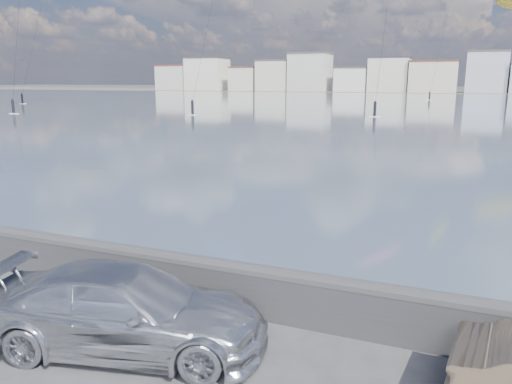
% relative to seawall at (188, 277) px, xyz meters
% --- Properties ---
extents(ground, '(700.00, 700.00, 0.00)m').
position_rel_seawall_xyz_m(ground, '(0.00, -2.70, -0.58)').
color(ground, '#333335').
rests_on(ground, ground).
extents(bay_water, '(500.00, 177.00, 0.00)m').
position_rel_seawall_xyz_m(bay_water, '(0.00, 88.80, -0.58)').
color(bay_water, '#435263').
rests_on(bay_water, ground).
extents(far_shore_strip, '(500.00, 60.00, 0.00)m').
position_rel_seawall_xyz_m(far_shore_strip, '(0.00, 197.30, -0.57)').
color(far_shore_strip, '#4C473D').
rests_on(far_shore_strip, ground).
extents(seawall, '(400.00, 0.36, 1.08)m').
position_rel_seawall_xyz_m(seawall, '(0.00, 0.00, 0.00)').
color(seawall, '#28282B').
rests_on(seawall, ground).
extents(far_buildings, '(240.79, 13.26, 14.60)m').
position_rel_seawall_xyz_m(far_buildings, '(1.31, 183.30, 5.44)').
color(far_buildings, beige).
rests_on(far_buildings, ground).
extents(car_silver, '(5.23, 3.07, 1.42)m').
position_rel_seawall_xyz_m(car_silver, '(-0.08, -1.95, 0.13)').
color(car_silver, silver).
rests_on(car_silver, ground).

